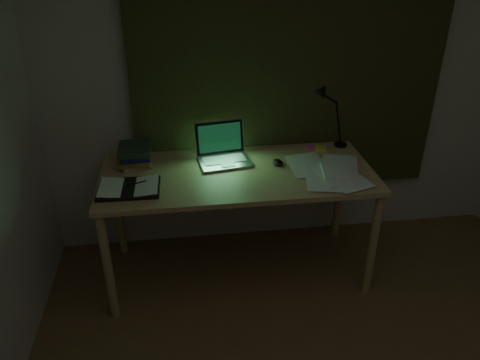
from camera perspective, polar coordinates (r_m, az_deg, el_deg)
The scene contains 11 objects.
wall_back at distance 3.41m, azimuth 5.89°, elevation 11.58°, with size 3.50×0.00×2.50m, color beige.
curtain at distance 3.32m, azimuth 6.22°, elevation 14.69°, with size 2.20×0.06×2.00m, color #2C2F17.
desk at distance 3.27m, azimuth -0.28°, elevation -5.36°, with size 1.79×0.78×0.82m, color tan, non-canonical shape.
laptop at distance 3.13m, azimuth -1.87°, elevation 4.13°, with size 0.35×0.39×0.25m, color #B3B3B8, non-canonical shape.
open_textbook at distance 2.93m, azimuth -13.39°, elevation -0.93°, with size 0.37×0.27×0.03m, color white, non-canonical shape.
book_stack at distance 3.22m, azimuth -12.68°, elevation 3.00°, with size 0.21×0.25×0.13m, color white, non-canonical shape.
loose_papers at distance 3.12m, azimuth 10.42°, elevation 1.20°, with size 0.38×0.40×0.02m, color white, non-canonical shape.
mouse at distance 3.16m, azimuth 4.67°, elevation 2.14°, with size 0.06×0.09×0.04m, color black.
sticky_yellow at distance 3.43m, azimuth 9.81°, elevation 3.80°, with size 0.07×0.07×0.02m, color yellow.
sticky_pink at distance 3.43m, azimuth 8.59°, elevation 3.92°, with size 0.07×0.07×0.02m, color pink.
desk_lamp at distance 3.43m, azimuth 12.57°, elevation 7.87°, with size 0.33×0.26×0.50m, color black, non-canonical shape.
Camera 1 is at (-0.77, -1.17, 2.23)m, focal length 35.00 mm.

